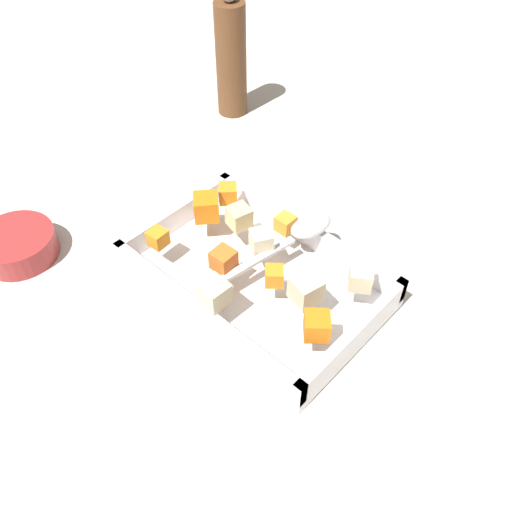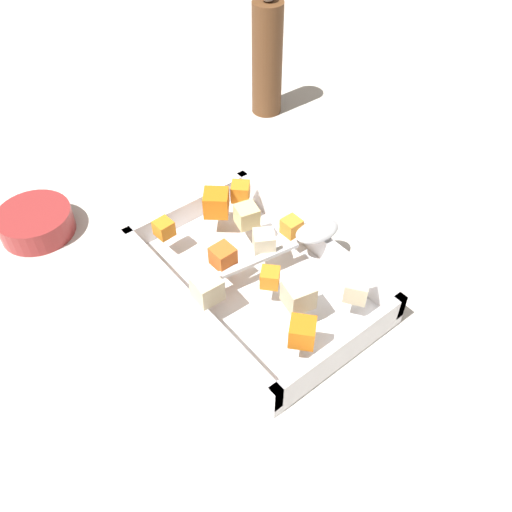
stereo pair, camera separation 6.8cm
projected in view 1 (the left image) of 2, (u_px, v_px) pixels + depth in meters
ground_plane at (258, 276)px, 0.74m from camera, size 4.00×4.00×0.00m
baking_dish at (256, 279)px, 0.71m from camera, size 0.32×0.21×0.05m
carrot_chunk_mid_left at (274, 276)px, 0.66m from camera, size 0.03×0.03×0.02m
carrot_chunk_under_handle at (158, 238)px, 0.70m from camera, size 0.02×0.02×0.02m
carrot_chunk_back_center at (204, 208)px, 0.74m from camera, size 0.05×0.05×0.03m
carrot_chunk_far_left at (228, 194)px, 0.76m from camera, size 0.04×0.04×0.03m
carrot_chunk_corner_sw at (223, 260)px, 0.67m from camera, size 0.03×0.03×0.03m
carrot_chunk_near_spoon at (284, 223)px, 0.72m from camera, size 0.02×0.02×0.02m
carrot_chunk_heap_top at (317, 326)px, 0.60m from camera, size 0.04×0.04×0.03m
potato_chunk_corner_ne at (214, 294)px, 0.63m from camera, size 0.03×0.03×0.03m
potato_chunk_corner_nw at (239, 217)px, 0.73m from camera, size 0.03×0.03×0.03m
potato_chunk_near_right at (259, 239)px, 0.70m from camera, size 0.04×0.04×0.03m
potato_chunk_heap_side at (360, 278)px, 0.65m from camera, size 0.04×0.04×0.03m
potato_chunk_corner_se at (306, 290)px, 0.64m from camera, size 0.04×0.04×0.03m
serving_spoon at (303, 230)px, 0.72m from camera, size 0.06×0.21×0.02m
pepper_mill at (231, 59)px, 0.96m from camera, size 0.05×0.05×0.22m
small_prep_bowl at (18, 245)px, 0.75m from camera, size 0.11×0.11×0.04m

